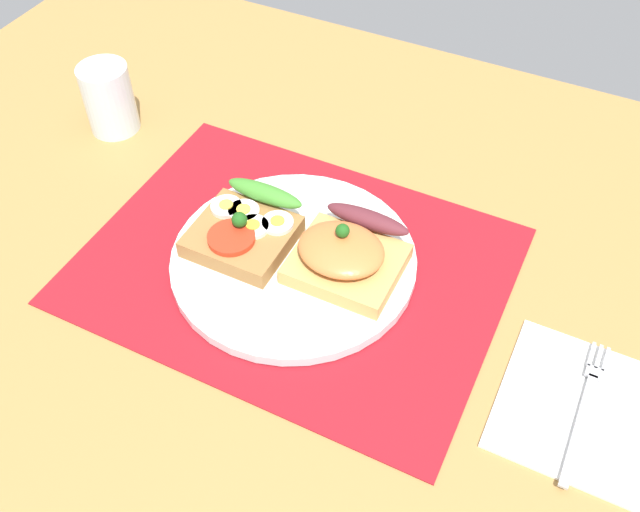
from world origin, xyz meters
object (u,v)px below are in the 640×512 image
drinking_glass (109,99)px  plate (294,260)px  napkin (582,409)px  sandwich_salmon (347,253)px  fork (585,406)px  sandwich_egg_tomato (245,228)px

drinking_glass → plate: bearing=-19.2°
napkin → drinking_glass: bearing=166.6°
sandwich_salmon → fork: sandwich_salmon is taller
plate → drinking_glass: drinking_glass is taller
fork → drinking_glass: 62.79cm
plate → fork: plate is taller
plate → fork: bearing=-7.2°
sandwich_egg_tomato → sandwich_salmon: 10.95cm
sandwich_egg_tomato → napkin: (35.86, -3.94, -2.61)cm
plate → napkin: plate is taller
napkin → fork: fork is taller
sandwich_salmon → sandwich_egg_tomato: bearing=-174.2°
sandwich_egg_tomato → drinking_glass: 27.19cm
plate → napkin: 30.55cm
plate → sandwich_salmon: 5.98cm
sandwich_salmon → napkin: 25.66cm
napkin → drinking_glass: size_ratio=1.72×
sandwich_salmon → napkin: (24.97, -5.04, -3.04)cm
sandwich_egg_tomato → fork: bearing=-6.2°
plate → drinking_glass: bearing=160.8°
sandwich_egg_tomato → fork: sandwich_egg_tomato is taller
sandwich_egg_tomato → fork: 36.26cm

